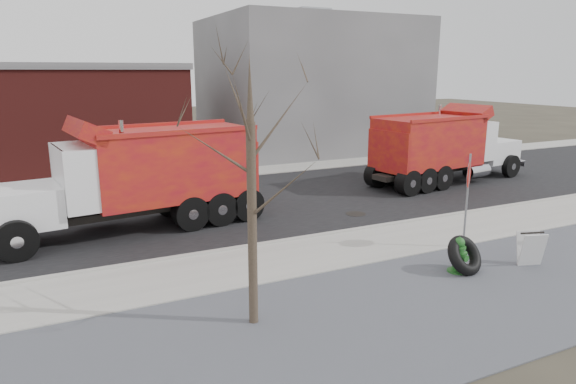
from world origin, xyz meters
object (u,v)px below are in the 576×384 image
stop_sign (468,185)px  dump_truck_red_b (138,173)px  dump_truck_red_a (444,145)px  fire_hydrant (458,257)px  sandwich_board (531,249)px  truck_tire (464,255)px

stop_sign → dump_truck_red_b: size_ratio=0.32×
dump_truck_red_a → dump_truck_red_b: bearing=177.2°
fire_hydrant → dump_truck_red_b: (-6.41, 7.13, 1.38)m
stop_sign → sandwich_board: stop_sign is taller
fire_hydrant → dump_truck_red_a: bearing=44.6°
truck_tire → stop_sign: size_ratio=0.43×
sandwich_board → stop_sign: bearing=124.3°
fire_hydrant → sandwich_board: bearing=-18.4°
truck_tire → dump_truck_red_b: dump_truck_red_b is taller
fire_hydrant → stop_sign: (1.43, 1.29, 1.43)m
stop_sign → dump_truck_red_a: bearing=35.6°
fire_hydrant → dump_truck_red_a: size_ratio=0.11×
truck_tire → sandwich_board: truck_tire is taller
fire_hydrant → stop_sign: stop_sign is taller
stop_sign → dump_truck_red_b: dump_truck_red_b is taller
truck_tire → sandwich_board: 1.90m
truck_tire → dump_truck_red_a: size_ratio=0.14×
fire_hydrant → truck_tire: 0.15m
stop_sign → truck_tire: bearing=-149.9°
stop_sign → dump_truck_red_b: (-7.84, 5.84, -0.05)m
fire_hydrant → stop_sign: size_ratio=0.34×
fire_hydrant → truck_tire: size_ratio=0.79×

